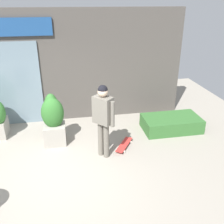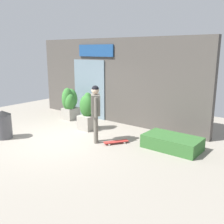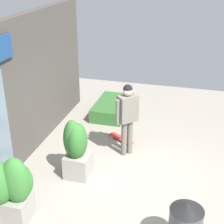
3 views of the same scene
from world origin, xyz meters
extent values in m
plane|color=gray|center=(0.00, 0.00, 0.00)|extent=(12.00, 12.00, 0.00)
cube|color=#4C4742|center=(0.00, 2.79, 1.61)|extent=(7.71, 0.25, 3.21)
cylinder|color=#666056|center=(1.06, 0.54, 0.44)|extent=(0.13, 0.13, 0.87)
cylinder|color=#666056|center=(1.17, 0.42, 0.44)|extent=(0.13, 0.13, 0.87)
cube|color=#6B665B|center=(1.11, 0.48, 1.18)|extent=(0.48, 0.48, 0.62)
cylinder|color=#6B665B|center=(0.94, 0.67, 1.15)|extent=(0.09, 0.09, 0.59)
cylinder|color=#6B665B|center=(1.29, 0.30, 1.15)|extent=(0.09, 0.09, 0.59)
sphere|color=beige|center=(1.11, 0.48, 1.61)|extent=(0.23, 0.23, 0.23)
sphere|color=black|center=(1.11, 0.48, 1.65)|extent=(0.21, 0.21, 0.21)
cube|color=red|center=(1.68, 0.76, 0.07)|extent=(0.57, 0.74, 0.02)
cylinder|color=silver|center=(1.73, 1.02, 0.03)|extent=(0.05, 0.06, 0.05)
cylinder|color=silver|center=(1.90, 0.91, 0.03)|extent=(0.05, 0.06, 0.05)
cylinder|color=silver|center=(1.46, 0.61, 0.03)|extent=(0.05, 0.06, 0.05)
cylinder|color=silver|center=(1.63, 0.50, 0.03)|extent=(0.05, 0.06, 0.05)
cube|color=gray|center=(-0.02, 1.29, 0.26)|extent=(0.53, 0.51, 0.51)
ellipsoid|color=#2D6628|center=(-0.03, 1.28, 0.85)|extent=(0.55, 0.41, 0.79)
ellipsoid|color=#2D6628|center=(-0.04, 1.37, 0.88)|extent=(0.38, 0.39, 0.88)
cube|color=gray|center=(-1.56, 1.94, 0.23)|extent=(0.51, 0.61, 0.47)
ellipsoid|color=#387A33|center=(-1.44, 1.80, 0.75)|extent=(0.40, 0.43, 0.66)
ellipsoid|color=#387A33|center=(-1.58, 1.81, 0.85)|extent=(0.41, 0.49, 0.90)
cone|color=black|center=(-1.48, -1.06, 0.84)|extent=(0.54, 0.54, 0.13)
cube|color=#33662D|center=(3.20, 1.42, 0.19)|extent=(1.59, 0.90, 0.38)
camera|label=1|loc=(0.38, -4.50, 3.42)|focal=40.24mm
camera|label=2|loc=(6.21, -5.18, 2.77)|focal=41.80mm
camera|label=3|loc=(-5.74, -1.02, 4.34)|focal=54.59mm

